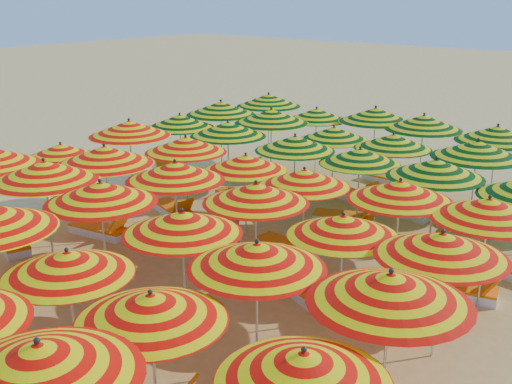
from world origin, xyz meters
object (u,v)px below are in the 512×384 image
lounger_22 (238,170)px  umbrella_37 (271,116)px  umbrella_20 (175,171)px  lounger_12 (234,275)px  umbrella_25 (186,145)px  umbrella_22 (343,226)px  umbrella_45 (424,122)px  lounger_25 (405,211)px  umbrella_44 (375,115)px  lounger_15 (289,247)px  umbrella_21 (256,193)px  umbrella_24 (129,128)px  umbrella_9 (68,263)px  lounger_18 (242,197)px  lounger_6 (53,357)px  lounger_23 (285,182)px  umbrella_31 (228,129)px  umbrella_26 (246,163)px  umbrella_36 (221,108)px  umbrella_17 (390,288)px  lounger_11 (101,230)px  umbrella_46 (497,134)px  lounger_13 (322,303)px  umbrella_10 (151,308)px  umbrella_15 (182,223)px  umbrella_13 (44,171)px  umbrella_16 (257,256)px  lounger_9 (13,243)px  umbrella_14 (100,193)px  umbrella_23 (442,245)px  lounger_26 (454,218)px  lounger_19 (345,217)px  umbrella_27 (304,178)px  umbrella_18 (61,151)px  lounger_24 (351,194)px  umbrella_29 (489,209)px  umbrella_38 (334,134)px  umbrella_42 (269,100)px  umbrella_33 (360,156)px  umbrella_43 (316,114)px  lounger_28 (388,179)px  umbrella_39 (393,141)px  lounger_17 (173,175)px  lounger_20 (409,243)px  umbrella_28 (400,191)px

lounger_22 → umbrella_37: bearing=-16.4°
umbrella_20 → lounger_12: size_ratio=1.66×
umbrella_25 → umbrella_22: bearing=-19.7°
umbrella_45 → lounger_25: umbrella_45 is taller
umbrella_44 → lounger_15: umbrella_44 is taller
umbrella_21 → umbrella_24: umbrella_24 is taller
umbrella_9 → lounger_18: umbrella_9 is taller
lounger_6 → lounger_23: size_ratio=1.00×
umbrella_31 → umbrella_21: bearing=-42.9°
umbrella_26 → umbrella_36: bearing=138.2°
umbrella_17 → lounger_23: size_ratio=1.46×
umbrella_26 → lounger_11: umbrella_26 is taller
umbrella_46 → lounger_23: (-6.07, -2.24, -2.13)m
lounger_13 → lounger_23: size_ratio=1.00×
umbrella_10 → umbrella_15: bearing=127.8°
umbrella_13 → umbrella_31: (-0.25, 6.61, -0.13)m
umbrella_16 → lounger_11: umbrella_16 is taller
umbrella_36 → lounger_22: 2.28m
lounger_9 → umbrella_14: bearing=20.7°
lounger_15 → lounger_9: bearing=-139.4°
umbrella_17 → umbrella_37: bearing=135.8°
umbrella_23 → umbrella_45: (-4.58, 8.93, 0.15)m
umbrella_14 → lounger_26: size_ratio=1.52×
umbrella_31 → lounger_12: umbrella_31 is taller
lounger_9 → lounger_19: size_ratio=1.00×
umbrella_21 → umbrella_27: bearing=92.1°
umbrella_18 → lounger_12: size_ratio=1.56×
lounger_23 → lounger_24: bearing=19.5°
umbrella_15 → umbrella_29: umbrella_29 is taller
umbrella_38 → umbrella_42: 5.20m
umbrella_10 → umbrella_36: umbrella_36 is taller
umbrella_20 → umbrella_33: (2.35, 4.55, -0.15)m
umbrella_43 → umbrella_26: bearing=-71.2°
lounger_6 → lounger_15: same height
umbrella_9 → umbrella_38: (-2.01, 11.13, 0.00)m
umbrella_23 → umbrella_26: (-6.43, 2.40, -0.13)m
umbrella_46 → lounger_28: size_ratio=1.83×
umbrella_14 → umbrella_46: size_ratio=0.85×
umbrella_45 → umbrella_18: bearing=-127.1°
umbrella_9 → lounger_15: size_ratio=1.53×
umbrella_33 → lounger_9: 9.31m
umbrella_46 → lounger_12: umbrella_46 is taller
umbrella_39 → lounger_13: size_ratio=1.62×
umbrella_21 → lounger_17: 9.11m
umbrella_10 → umbrella_29: (2.21, 6.93, 0.10)m
umbrella_29 → lounger_20: 3.80m
umbrella_27 → umbrella_33: (-0.05, 2.66, -0.00)m
umbrella_28 → umbrella_31: size_ratio=0.90×
lounger_28 → lounger_26: bearing=-30.7°
umbrella_16 → umbrella_21: size_ratio=0.92×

